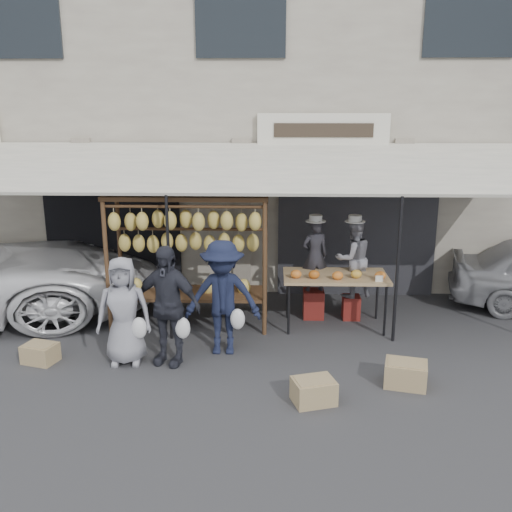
{
  "coord_description": "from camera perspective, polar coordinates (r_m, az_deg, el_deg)",
  "views": [
    {
      "loc": [
        0.6,
        -7.24,
        3.61
      ],
      "look_at": [
        0.34,
        1.4,
        1.3
      ],
      "focal_mm": 40.0,
      "sensor_mm": 36.0,
      "label": 1
    }
  ],
  "objects": [
    {
      "name": "ground_plane",
      "position": [
        8.11,
        -2.72,
        -11.48
      ],
      "size": [
        90.0,
        90.0,
        0.0
      ],
      "primitive_type": "plane",
      "color": "#2D2D30"
    },
    {
      "name": "shophouse",
      "position": [
        13.75,
        -0.77,
        15.12
      ],
      "size": [
        24.0,
        6.15,
        7.3
      ],
      "color": "#BAB29D",
      "rests_on": "ground_plane"
    },
    {
      "name": "awning",
      "position": [
        9.59,
        -1.81,
        8.75
      ],
      "size": [
        10.0,
        2.35,
        2.92
      ],
      "color": "silver",
      "rests_on": "ground_plane"
    },
    {
      "name": "banana_rack",
      "position": [
        9.26,
        -6.85,
        2.18
      ],
      "size": [
        2.6,
        0.9,
        2.24
      ],
      "color": "#442C1A",
      "rests_on": "ground_plane"
    },
    {
      "name": "produce_table",
      "position": [
        9.41,
        7.97,
        -2.14
      ],
      "size": [
        1.7,
        0.9,
        1.04
      ],
      "color": "tan",
      "rests_on": "ground_plane"
    },
    {
      "name": "vendor_left",
      "position": [
        9.74,
        5.89,
        0.06
      ],
      "size": [
        0.51,
        0.4,
        1.25
      ],
      "primitive_type": "imported",
      "rotation": [
        0.0,
        0.0,
        3.37
      ],
      "color": "#27262C",
      "rests_on": "stool_left"
    },
    {
      "name": "vendor_right",
      "position": [
        9.78,
        9.7,
        -0.25
      ],
      "size": [
        0.78,
        0.7,
        1.34
      ],
      "primitive_type": "imported",
      "rotation": [
        0.0,
        0.0,
        3.48
      ],
      "color": "gray",
      "rests_on": "stool_right"
    },
    {
      "name": "customer_left",
      "position": [
        8.29,
        -13.09,
        -5.38
      ],
      "size": [
        0.81,
        0.57,
        1.57
      ],
      "primitive_type": "imported",
      "rotation": [
        0.0,
        0.0,
        0.1
      ],
      "color": "gray",
      "rests_on": "ground_plane"
    },
    {
      "name": "customer_mid",
      "position": [
        8.15,
        -8.91,
        -4.89
      ],
      "size": [
        1.1,
        0.71,
        1.74
      ],
      "primitive_type": "imported",
      "rotation": [
        0.0,
        0.0,
        -0.3
      ],
      "color": "#2A2B35",
      "rests_on": "ground_plane"
    },
    {
      "name": "customer_right",
      "position": [
        8.39,
        -3.36,
        -4.19
      ],
      "size": [
        1.12,
        0.65,
        1.72
      ],
      "primitive_type": "imported",
      "rotation": [
        0.0,
        0.0,
        -0.01
      ],
      "color": "#161C34",
      "rests_on": "ground_plane"
    },
    {
      "name": "stool_left",
      "position": [
        10.0,
        5.76,
        -4.77
      ],
      "size": [
        0.44,
        0.44,
        0.49
      ],
      "primitive_type": "cube",
      "rotation": [
        0.0,
        0.0,
        -0.3
      ],
      "color": "maroon",
      "rests_on": "ground_plane"
    },
    {
      "name": "stool_right",
      "position": [
        10.04,
        9.48,
        -5.07
      ],
      "size": [
        0.35,
        0.35,
        0.41
      ],
      "primitive_type": "cube",
      "rotation": [
        0.0,
        0.0,
        0.22
      ],
      "color": "maroon",
      "rests_on": "ground_plane"
    },
    {
      "name": "crate_near_a",
      "position": [
        7.33,
        5.79,
        -13.3
      ],
      "size": [
        0.6,
        0.52,
        0.3
      ],
      "primitive_type": "cube",
      "rotation": [
        0.0,
        0.0,
        0.29
      ],
      "color": "tan",
      "rests_on": "ground_plane"
    },
    {
      "name": "crate_near_b",
      "position": [
        7.93,
        14.74,
        -11.34
      ],
      "size": [
        0.62,
        0.53,
        0.32
      ],
      "primitive_type": "cube",
      "rotation": [
        0.0,
        0.0,
        -0.24
      ],
      "color": "tan",
      "rests_on": "ground_plane"
    },
    {
      "name": "crate_far",
      "position": [
        8.89,
        -20.77,
        -9.08
      ],
      "size": [
        0.53,
        0.46,
        0.27
      ],
      "primitive_type": "cube",
      "rotation": [
        0.0,
        0.0,
        -0.28
      ],
      "color": "tan",
      "rests_on": "ground_plane"
    }
  ]
}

